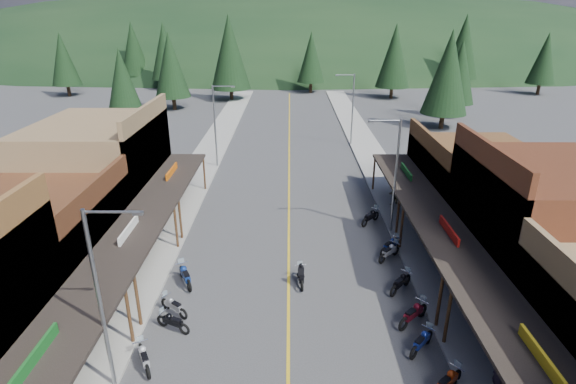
{
  "coord_description": "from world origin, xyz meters",
  "views": [
    {
      "loc": [
        0.05,
        -20.08,
        14.33
      ],
      "look_at": [
        -0.06,
        8.01,
        3.0
      ],
      "focal_mm": 28.0,
      "sensor_mm": 36.0,
      "label": 1
    }
  ],
  "objects_px": {
    "streetlight_0": "(102,296)",
    "bike_east_7": "(413,313)",
    "bike_east_5": "(447,381)",
    "pine_10": "(171,65)",
    "pine_2": "(230,52)",
    "pedestrian_east_a": "(498,374)",
    "pine_0": "(63,59)",
    "bike_east_10": "(390,245)",
    "shop_west_3": "(103,169)",
    "shop_east_2": "(544,227)",
    "bike_west_7": "(174,305)",
    "pine_1": "(165,51)",
    "bike_west_8": "(185,275)",
    "streetlight_1": "(216,123)",
    "rider_on_bike": "(301,275)",
    "streetlight_3": "(351,106)",
    "pine_4": "(394,56)",
    "bike_east_6": "(422,341)",
    "pedestrian_east_b": "(393,193)",
    "streetlight_2": "(394,172)",
    "bike_east_9": "(389,251)",
    "bike_east_11": "(371,216)",
    "pine_3": "(311,57)",
    "pine_11": "(448,72)",
    "pine_7": "(133,49)",
    "pine_9": "(459,72)",
    "pine_6": "(545,58)",
    "shop_east_3": "(473,182)",
    "shop_west_2": "(39,242)",
    "pine_5": "(463,46)",
    "bike_west_6": "(173,321)",
    "bike_west_5": "(144,357)",
    "pine_8": "(122,80)",
    "bike_east_8": "(401,282)"
  },
  "relations": [
    {
      "from": "shop_east_2",
      "to": "bike_east_11",
      "type": "distance_m",
      "value": 11.34
    },
    {
      "from": "pine_0",
      "to": "bike_east_5",
      "type": "height_order",
      "value": "pine_0"
    },
    {
      "from": "pine_6",
      "to": "bike_east_6",
      "type": "distance_m",
      "value": 78.97
    },
    {
      "from": "pine_1",
      "to": "pine_5",
      "type": "xyz_separation_m",
      "value": [
        58.0,
        2.0,
        0.75
      ]
    },
    {
      "from": "shop_west_2",
      "to": "streetlight_2",
      "type": "height_order",
      "value": "streetlight_2"
    },
    {
      "from": "bike_east_10",
      "to": "bike_east_11",
      "type": "relative_size",
      "value": 0.96
    },
    {
      "from": "bike_east_6",
      "to": "pedestrian_east_b",
      "type": "height_order",
      "value": "pedestrian_east_b"
    },
    {
      "from": "pine_1",
      "to": "pine_9",
      "type": "relative_size",
      "value": 1.16
    },
    {
      "from": "streetlight_2",
      "to": "pine_5",
      "type": "distance_m",
      "value": 69.57
    },
    {
      "from": "shop_west_2",
      "to": "pine_9",
      "type": "bearing_deg",
      "value": 48.91
    },
    {
      "from": "pine_7",
      "to": "pine_9",
      "type": "bearing_deg",
      "value": -28.97
    },
    {
      "from": "shop_east_3",
      "to": "bike_west_8",
      "type": "distance_m",
      "value": 21.97
    },
    {
      "from": "pine_1",
      "to": "bike_west_8",
      "type": "relative_size",
      "value": 5.66
    },
    {
      "from": "streetlight_0",
      "to": "bike_east_7",
      "type": "distance_m",
      "value": 14.22
    },
    {
      "from": "pine_11",
      "to": "rider_on_bike",
      "type": "height_order",
      "value": "pine_11"
    },
    {
      "from": "pine_5",
      "to": "bike_east_11",
      "type": "relative_size",
      "value": 6.65
    },
    {
      "from": "pine_7",
      "to": "bike_east_10",
      "type": "bearing_deg",
      "value": -61.55
    },
    {
      "from": "streetlight_1",
      "to": "pine_1",
      "type": "relative_size",
      "value": 0.64
    },
    {
      "from": "pine_1",
      "to": "pine_8",
      "type": "relative_size",
      "value": 1.25
    },
    {
      "from": "pine_0",
      "to": "bike_east_10",
      "type": "relative_size",
      "value": 5.46
    },
    {
      "from": "pine_5",
      "to": "bike_west_6",
      "type": "bearing_deg",
      "value": -117.97
    },
    {
      "from": "bike_east_11",
      "to": "pine_3",
      "type": "bearing_deg",
      "value": 134.01
    },
    {
      "from": "rider_on_bike",
      "to": "pedestrian_east_a",
      "type": "distance_m",
      "value": 10.95
    },
    {
      "from": "shop_east_2",
      "to": "bike_east_7",
      "type": "distance_m",
      "value": 8.95
    },
    {
      "from": "pine_5",
      "to": "pine_6",
      "type": "height_order",
      "value": "pine_5"
    },
    {
      "from": "bike_east_11",
      "to": "bike_east_7",
      "type": "bearing_deg",
      "value": -46.77
    },
    {
      "from": "pine_10",
      "to": "bike_east_7",
      "type": "bearing_deg",
      "value": -65.08
    },
    {
      "from": "streetlight_2",
      "to": "bike_east_10",
      "type": "height_order",
      "value": "streetlight_2"
    },
    {
      "from": "pine_2",
      "to": "bike_west_5",
      "type": "height_order",
      "value": "pine_2"
    },
    {
      "from": "shop_east_2",
      "to": "bike_west_7",
      "type": "bearing_deg",
      "value": -171.52
    },
    {
      "from": "bike_east_9",
      "to": "rider_on_bike",
      "type": "bearing_deg",
      "value": -107.37
    },
    {
      "from": "shop_west_3",
      "to": "pine_10",
      "type": "distance_m",
      "value": 39.07
    },
    {
      "from": "bike_west_7",
      "to": "bike_east_10",
      "type": "xyz_separation_m",
      "value": [
        12.24,
        6.29,
        0.03
      ]
    },
    {
      "from": "pine_4",
      "to": "bike_west_7",
      "type": "distance_m",
      "value": 66.02
    },
    {
      "from": "streetlight_3",
      "to": "bike_east_6",
      "type": "xyz_separation_m",
      "value": [
        -0.94,
        -33.84,
        -3.89
      ]
    },
    {
      "from": "shop_east_3",
      "to": "pine_4",
      "type": "bearing_deg",
      "value": 85.02
    },
    {
      "from": "bike_west_5",
      "to": "pine_6",
      "type": "bearing_deg",
      "value": 24.96
    },
    {
      "from": "bike_east_11",
      "to": "bike_west_5",
      "type": "bearing_deg",
      "value": -88.33
    },
    {
      "from": "bike_east_8",
      "to": "pine_10",
      "type": "bearing_deg",
      "value": 158.51
    },
    {
      "from": "streetlight_2",
      "to": "bike_east_6",
      "type": "height_order",
      "value": "streetlight_2"
    },
    {
      "from": "streetlight_3",
      "to": "pine_4",
      "type": "relative_size",
      "value": 0.64
    },
    {
      "from": "pine_2",
      "to": "pedestrian_east_a",
      "type": "xyz_separation_m",
      "value": [
        18.29,
        -64.36,
        -6.93
      ]
    },
    {
      "from": "bike_west_8",
      "to": "bike_east_7",
      "type": "bearing_deg",
      "value": -42.93
    },
    {
      "from": "pine_2",
      "to": "bike_east_9",
      "type": "relative_size",
      "value": 6.9
    },
    {
      "from": "streetlight_3",
      "to": "pine_2",
      "type": "relative_size",
      "value": 0.57
    },
    {
      "from": "streetlight_3",
      "to": "bike_east_6",
      "type": "distance_m",
      "value": 34.07
    },
    {
      "from": "shop_east_2",
      "to": "pine_8",
      "type": "bearing_deg",
      "value": 133.05
    },
    {
      "from": "bike_east_5",
      "to": "pine_10",
      "type": "bearing_deg",
      "value": 162.7
    },
    {
      "from": "shop_west_3",
      "to": "bike_east_9",
      "type": "height_order",
      "value": "shop_west_3"
    },
    {
      "from": "bike_east_6",
      "to": "pedestrian_east_a",
      "type": "relative_size",
      "value": 1.09
    }
  ]
}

